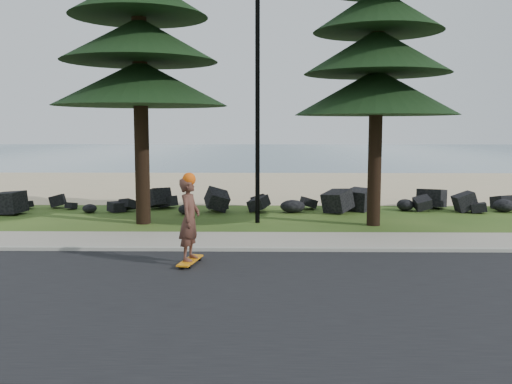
% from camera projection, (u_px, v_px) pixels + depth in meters
% --- Properties ---
extents(ground, '(160.00, 160.00, 0.00)m').
position_uv_depth(ground, '(256.00, 244.00, 14.46)').
color(ground, '#294816').
rests_on(ground, ground).
extents(road, '(160.00, 7.00, 0.02)m').
position_uv_depth(road, '(252.00, 296.00, 9.98)').
color(road, black).
rests_on(road, ground).
extents(kerb, '(160.00, 0.20, 0.10)m').
position_uv_depth(kerb, '(255.00, 249.00, 13.56)').
color(kerb, '#AAA899').
rests_on(kerb, ground).
extents(sidewalk, '(160.00, 2.00, 0.08)m').
position_uv_depth(sidewalk, '(256.00, 241.00, 14.65)').
color(sidewalk, gray).
rests_on(sidewalk, ground).
extents(beach_sand, '(160.00, 15.00, 0.01)m').
position_uv_depth(beach_sand, '(260.00, 185.00, 28.86)').
color(beach_sand, beige).
rests_on(beach_sand, ground).
extents(ocean, '(160.00, 58.00, 0.01)m').
position_uv_depth(ocean, '(263.00, 152.00, 65.11)').
color(ocean, '#395B6D').
rests_on(ocean, ground).
extents(seawall_boulders, '(60.00, 2.40, 1.10)m').
position_uv_depth(seawall_boulders, '(258.00, 211.00, 20.02)').
color(seawall_boulders, black).
rests_on(seawall_boulders, ground).
extents(lamp_post, '(0.25, 0.14, 8.14)m').
position_uv_depth(lamp_post, '(258.00, 87.00, 17.16)').
color(lamp_post, black).
rests_on(lamp_post, ground).
extents(skateboarder, '(0.54, 1.09, 1.98)m').
position_uv_depth(skateboarder, '(190.00, 219.00, 12.12)').
color(skateboarder, orange).
rests_on(skateboarder, ground).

